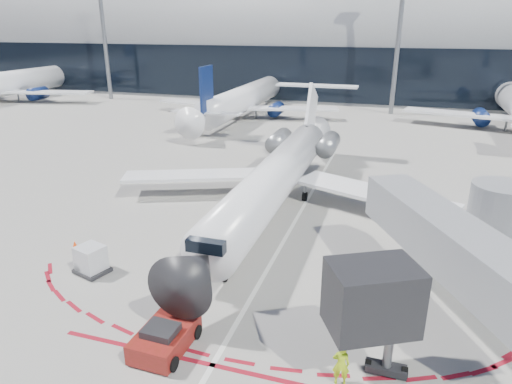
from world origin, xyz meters
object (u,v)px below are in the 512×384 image
(pushback_tug, at_px, (165,337))
(ramp_worker, at_px, (341,364))
(regional_jet, at_px, (280,172))
(uld_container, at_px, (91,260))

(pushback_tug, distance_m, ramp_worker, 7.38)
(regional_jet, bearing_deg, ramp_worker, -68.06)
(regional_jet, height_order, uld_container, regional_jet)
(pushback_tug, bearing_deg, ramp_worker, 3.49)
(uld_container, bearing_deg, pushback_tug, -15.97)
(ramp_worker, distance_m, uld_container, 14.91)
(ramp_worker, height_order, uld_container, ramp_worker)
(regional_jet, distance_m, ramp_worker, 18.61)
(pushback_tug, bearing_deg, uld_container, 149.00)
(uld_container, bearing_deg, ramp_worker, 0.30)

